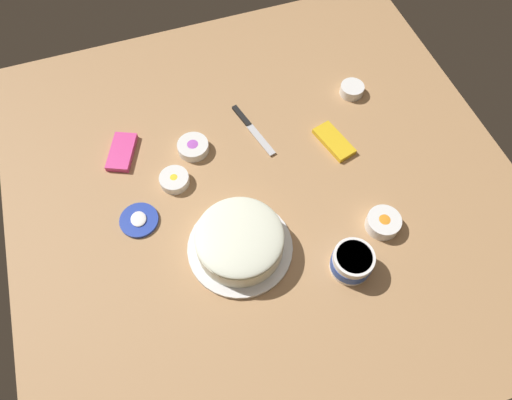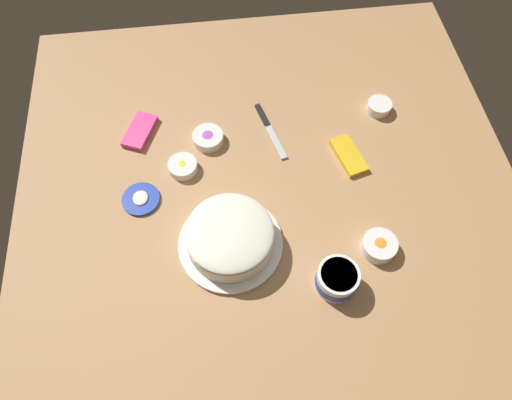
# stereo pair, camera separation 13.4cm
# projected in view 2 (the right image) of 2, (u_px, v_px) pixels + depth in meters

# --- Properties ---
(ground_plane) EXTENTS (1.54, 1.54, 0.00)m
(ground_plane) POSITION_uv_depth(u_px,v_px,m) (269.00, 186.00, 1.40)
(ground_plane) COLOR tan
(frosted_cake) EXTENTS (0.30, 0.30, 0.10)m
(frosted_cake) POSITION_uv_depth(u_px,v_px,m) (230.00, 238.00, 1.27)
(frosted_cake) COLOR white
(frosted_cake) RESTS_ON ground_plane
(frosting_tub) EXTENTS (0.11, 0.11, 0.08)m
(frosting_tub) POSITION_uv_depth(u_px,v_px,m) (337.00, 279.00, 1.22)
(frosting_tub) COLOR white
(frosting_tub) RESTS_ON ground_plane
(frosting_tub_lid) EXTENTS (0.11, 0.11, 0.02)m
(frosting_tub_lid) POSITION_uv_depth(u_px,v_px,m) (141.00, 198.00, 1.38)
(frosting_tub_lid) COLOR #233DAD
(frosting_tub_lid) RESTS_ON ground_plane
(spreading_knife) EXTENTS (0.23, 0.08, 0.01)m
(spreading_knife) POSITION_uv_depth(u_px,v_px,m) (268.00, 126.00, 1.51)
(spreading_knife) COLOR silver
(spreading_knife) RESTS_ON ground_plane
(sprinkle_bowl_orange) EXTENTS (0.10, 0.10, 0.04)m
(sprinkle_bowl_orange) POSITION_uv_depth(u_px,v_px,m) (379.00, 246.00, 1.28)
(sprinkle_bowl_orange) COLOR white
(sprinkle_bowl_orange) RESTS_ON ground_plane
(sprinkle_bowl_pink) EXTENTS (0.08, 0.08, 0.03)m
(sprinkle_bowl_pink) POSITION_uv_depth(u_px,v_px,m) (379.00, 106.00, 1.54)
(sprinkle_bowl_pink) COLOR white
(sprinkle_bowl_pink) RESTS_ON ground_plane
(sprinkle_bowl_rainbow) EXTENTS (0.10, 0.10, 0.03)m
(sprinkle_bowl_rainbow) POSITION_uv_depth(u_px,v_px,m) (208.00, 138.00, 1.47)
(sprinkle_bowl_rainbow) COLOR white
(sprinkle_bowl_rainbow) RESTS_ON ground_plane
(sprinkle_bowl_yellow) EXTENTS (0.09, 0.09, 0.03)m
(sprinkle_bowl_yellow) POSITION_uv_depth(u_px,v_px,m) (183.00, 166.00, 1.42)
(sprinkle_bowl_yellow) COLOR white
(sprinkle_bowl_yellow) RESTS_ON ground_plane
(candy_box_lower) EXTENTS (0.16, 0.10, 0.02)m
(candy_box_lower) POSITION_uv_depth(u_px,v_px,m) (349.00, 156.00, 1.45)
(candy_box_lower) COLOR yellow
(candy_box_lower) RESTS_ON ground_plane
(candy_box_upper) EXTENTS (0.16, 0.12, 0.02)m
(candy_box_upper) POSITION_uv_depth(u_px,v_px,m) (140.00, 131.00, 1.50)
(candy_box_upper) COLOR #E53D8E
(candy_box_upper) RESTS_ON ground_plane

